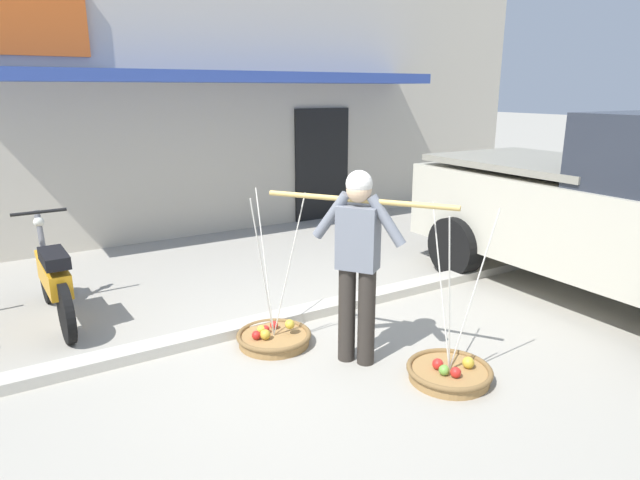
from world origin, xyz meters
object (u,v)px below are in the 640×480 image
(motorcycle_second_in_row, at_px, (54,280))
(parked_truck, at_px, (628,212))
(fruit_vendor, at_px, (358,255))
(fruit_basket_left_side, at_px, (274,337))
(fruit_basket_right_side, at_px, (449,372))

(motorcycle_second_in_row, height_order, parked_truck, parked_truck)
(fruit_vendor, height_order, fruit_basket_left_side, fruit_vendor)
(fruit_basket_left_side, relative_size, fruit_basket_right_side, 1.00)
(motorcycle_second_in_row, relative_size, parked_truck, 0.38)
(motorcycle_second_in_row, bearing_deg, fruit_basket_left_side, -44.61)
(fruit_vendor, xyz_separation_m, motorcycle_second_in_row, (-2.14, 2.31, -0.52))
(fruit_vendor, bearing_deg, motorcycle_second_in_row, 132.73)
(fruit_vendor, bearing_deg, fruit_basket_right_side, -55.01)
(fruit_basket_right_side, xyz_separation_m, parked_truck, (2.88, 0.32, 0.96))
(fruit_basket_right_side, xyz_separation_m, motorcycle_second_in_row, (-2.61, 2.98, 0.38))
(fruit_vendor, height_order, fruit_basket_right_side, fruit_vendor)
(fruit_basket_right_side, height_order, motorcycle_second_in_row, fruit_basket_right_side)
(fruit_basket_right_side, bearing_deg, fruit_basket_left_side, 125.06)
(motorcycle_second_in_row, distance_m, parked_truck, 6.13)
(fruit_basket_left_side, height_order, motorcycle_second_in_row, fruit_basket_left_side)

